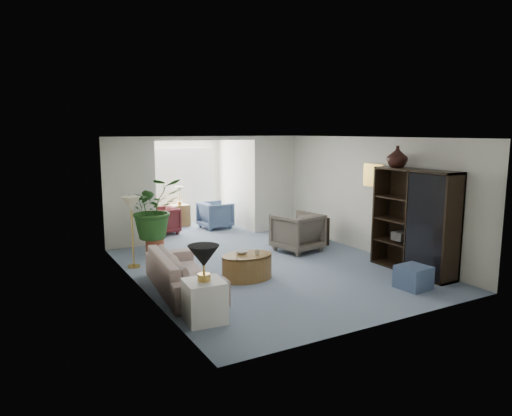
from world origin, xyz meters
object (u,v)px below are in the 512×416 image
side_table_dark (315,231)px  entertainment_cabinet (414,221)px  sofa (184,272)px  sunroom_chair_maroon (162,221)px  end_table (204,301)px  coffee_table (247,267)px  table_lamp (204,256)px  coffee_bowl (242,252)px  sunroom_table (180,215)px  coffee_cup (257,252)px  cabinet_urn (397,157)px  framed_picture (374,175)px  floor_lamp (131,204)px  plant_pot (155,245)px  wingback_chair (297,232)px  ottoman (413,277)px  sunroom_chair_blue (215,215)px

side_table_dark → entertainment_cabinet: (0.32, -2.64, 0.64)m
sofa → sunroom_chair_maroon: 4.52m
end_table → coffee_table: (1.41, 1.38, -0.07)m
table_lamp → coffee_bowl: table_lamp is taller
entertainment_cabinet → sunroom_table: size_ratio=3.23×
sofa → side_table_dark: side_table_dark is taller
coffee_bowl → side_table_dark: side_table_dark is taller
coffee_cup → sunroom_chair_maroon: bearing=93.8°
cabinet_urn → sunroom_table: bearing=112.1°
sofa → cabinet_urn: size_ratio=5.30×
framed_picture → coffee_bowl: (-3.21, -0.13, -1.22)m
sofa → coffee_cup: bearing=-87.5°
floor_lamp → side_table_dark: size_ratio=0.56×
floor_lamp → table_lamp: bearing=-86.7°
cabinet_urn → plant_pot: size_ratio=1.02×
sofa → wingback_chair: 3.36m
table_lamp → entertainment_cabinet: 4.35m
floor_lamp → cabinet_urn: cabinet_urn is taller
coffee_cup → sunroom_table: bearing=85.1°
table_lamp → side_table_dark: bearing=36.0°
sunroom_table → entertainment_cabinet: bearing=-69.5°
wingback_chair → ottoman: wingback_chair is taller
coffee_table → side_table_dark: bearing=30.4°
sunroom_table → end_table: bearing=-107.2°
entertainment_cabinet → ottoman: entertainment_cabinet is taller
table_lamp → sunroom_table: bearing=72.8°
framed_picture → cabinet_urn: 0.98m
side_table_dark → cabinet_urn: size_ratio=1.57×
entertainment_cabinet → cabinet_urn: (0.00, 0.50, 1.17)m
coffee_table → plant_pot: 2.76m
cabinet_urn → sunroom_chair_maroon: (-3.08, 4.98, -1.79)m
sofa → sunroom_chair_maroon: size_ratio=2.87×
sunroom_table → wingback_chair: bearing=-71.4°
sunroom_chair_maroon → sunroom_table: sunroom_chair_maroon is taller
sofa → sunroom_chair_blue: 5.09m
framed_picture → end_table: (-4.57, -1.61, -1.41)m
sofa → end_table: size_ratio=3.72×
coffee_cup → ottoman: coffee_cup is taller
table_lamp → sunroom_table: size_ratio=0.74×
end_table → coffee_bowl: 2.02m
coffee_bowl → coffee_cup: 0.28m
framed_picture → sunroom_chair_maroon: size_ratio=0.66×
coffee_table → cabinet_urn: (2.93, -0.61, 1.91)m
coffee_bowl → sunroom_chair_maroon: (-0.10, 4.27, -0.13)m
end_table → sunroom_chair_blue: size_ratio=0.73×
sofa → table_lamp: 1.50m
entertainment_cabinet → plant_pot: (-3.81, 3.72, -0.81)m
sofa → coffee_table: 1.21m
framed_picture → entertainment_cabinet: (-0.23, -1.34, -0.73)m
coffee_table → coffee_bowl: size_ratio=4.39×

